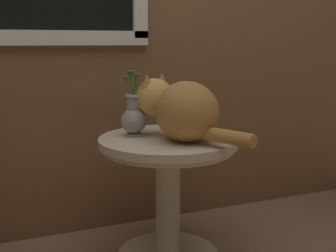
# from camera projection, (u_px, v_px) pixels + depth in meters

# --- Properties ---
(wicker_side_table) EXTENTS (0.60, 0.60, 0.57)m
(wicker_side_table) POSITION_uv_depth(u_px,v_px,m) (168.00, 176.00, 1.90)
(wicker_side_table) COLOR beige
(wicker_side_table) RESTS_ON ground_plane
(cat) EXTENTS (0.34, 0.55, 0.27)m
(cat) POSITION_uv_depth(u_px,v_px,m) (181.00, 109.00, 1.78)
(cat) COLOR #AD7A3D
(cat) RESTS_ON wicker_side_table
(pewter_vase_with_ivy) EXTENTS (0.11, 0.11, 0.28)m
(pewter_vase_with_ivy) POSITION_uv_depth(u_px,v_px,m) (134.00, 115.00, 1.88)
(pewter_vase_with_ivy) COLOR #99999E
(pewter_vase_with_ivy) RESTS_ON wicker_side_table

